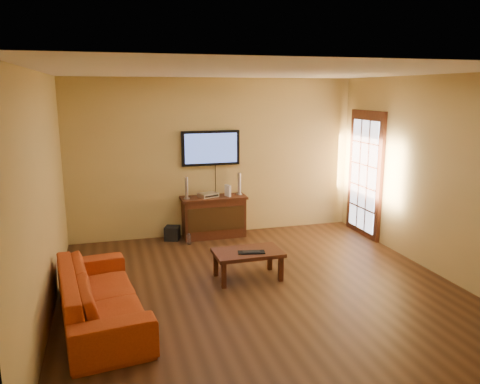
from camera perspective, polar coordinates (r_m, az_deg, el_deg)
name	(u,v)px	position (r m, az deg, el deg)	size (l,w,h in m)	color
ground_plane	(261,288)	(6.15, 2.52, -11.59)	(5.00, 5.00, 0.00)	#351E0E
room_walls	(247,152)	(6.27, 0.84, 4.95)	(5.00, 5.00, 5.00)	tan
french_door	(365,176)	(8.34, 14.98, 1.94)	(0.07, 1.02, 2.22)	#36170C
media_console	(214,217)	(8.08, -3.21, -3.01)	(1.12, 0.43, 0.71)	#36170C
television	(211,148)	(8.02, -3.59, 5.37)	(1.01, 0.08, 0.59)	black
coffee_table	(248,255)	(6.32, 0.96, -7.69)	(0.91, 0.55, 0.39)	#36170C
sofa	(100,287)	(5.41, -16.69, -10.99)	(2.05, 0.60, 0.80)	#AA3B12
speaker_left	(187,189)	(7.84, -6.54, 0.38)	(0.10, 0.10, 0.37)	silver
speaker_right	(239,185)	(8.11, -0.09, 0.90)	(0.10, 0.10, 0.38)	silver
av_receiver	(208,195)	(7.98, -3.90, -0.35)	(0.31, 0.22, 0.07)	silver
game_console	(228,191)	(8.00, -1.50, 0.17)	(0.04, 0.14, 0.20)	white
subwoofer	(172,233)	(8.05, -8.25, -4.98)	(0.23, 0.23, 0.23)	black
bottle	(189,239)	(7.79, -6.23, -5.72)	(0.07, 0.07, 0.19)	white
keyboard	(251,252)	(6.22, 1.40, -7.34)	(0.37, 0.20, 0.02)	black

